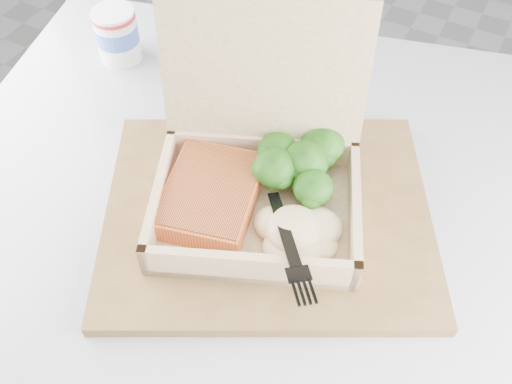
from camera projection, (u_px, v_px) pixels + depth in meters
The scene contains 10 objects.
floor at pixel (264, 364), 1.35m from camera, with size 4.00×4.00×0.00m, color #9A9AA0.
cafe_table at pixel (246, 303), 0.83m from camera, with size 1.02×1.02×0.74m.
serving_tray at pixel (268, 214), 0.69m from camera, with size 0.39×0.31×0.02m, color brown.
takeout_container at pixel (259, 163), 0.65m from camera, with size 0.30×0.29×0.22m.
salmon_fillet at pixel (211, 195), 0.66m from camera, with size 0.10×0.14×0.03m, color orange.
broccoli_pile at pixel (304, 168), 0.68m from camera, with size 0.13×0.13×0.05m, color #2E7219, non-canonical shape.
mashed_potatoes at pixel (294, 230), 0.63m from camera, with size 0.10×0.09×0.04m, color #CDBD85.
plastic_fork at pixel (280, 212), 0.63m from camera, with size 0.12×0.15×0.03m.
paper_cup at pixel (117, 34), 0.85m from camera, with size 0.07×0.07×0.08m.
receipt at pixel (304, 111), 0.81m from camera, with size 0.08×0.15×0.00m, color white.
Camera 1 is at (0.23, -0.47, 1.30)m, focal length 40.00 mm.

